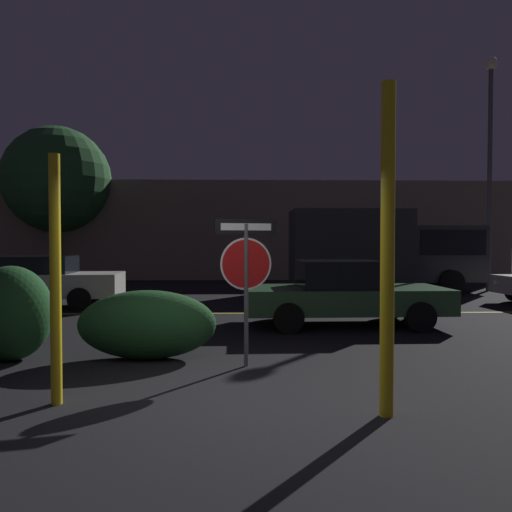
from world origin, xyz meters
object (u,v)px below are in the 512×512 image
yellow_pole_right (387,250)px  hedge_bush_2 (147,325)px  hedge_bush_1 (11,313)px  passing_car_2 (343,293)px  yellow_pole_left (56,280)px  street_lamp (490,144)px  tree_0 (57,180)px  passing_car_1 (33,281)px  delivery_truck (384,248)px  stop_sign (246,263)px

yellow_pole_right → hedge_bush_2: (-2.90, 2.56, -1.16)m
hedge_bush_1 → passing_car_2: bearing=28.1°
yellow_pole_left → passing_car_2: yellow_pole_left is taller
street_lamp → tree_0: bearing=163.3°
yellow_pole_left → passing_car_1: yellow_pole_left is taller
yellow_pole_right → hedge_bush_2: yellow_pole_right is taller
passing_car_1 → passing_car_2: bearing=-115.3°
yellow_pole_left → passing_car_2: bearing=50.4°
passing_car_1 → delivery_truck: size_ratio=0.74×
delivery_truck → yellow_pole_right: bearing=-16.4°
yellow_pole_left → delivery_truck: 14.09m
yellow_pole_left → hedge_bush_1: (-1.42, 2.05, -0.65)m
passing_car_1 → street_lamp: street_lamp is taller
yellow_pole_left → tree_0: 19.10m
yellow_pole_left → passing_car_1: 8.96m
stop_sign → passing_car_2: bearing=46.4°
stop_sign → street_lamp: 14.57m
hedge_bush_1 → passing_car_1: bearing=109.9°
street_lamp → yellow_pole_right: bearing=-120.3°
hedge_bush_2 → delivery_truck: delivery_truck is taller
tree_0 → hedge_bush_1: bearing=-72.2°
passing_car_2 → delivery_truck: 7.75m
passing_car_1 → delivery_truck: 11.50m
stop_sign → yellow_pole_left: 2.63m
passing_car_1 → passing_car_2: 8.41m
passing_car_1 → tree_0: (-2.79, 9.52, 3.91)m
yellow_pole_left → hedge_bush_2: (0.59, 2.08, -0.84)m
passing_car_1 → delivery_truck: delivery_truck is taller
stop_sign → street_lamp: street_lamp is taller
stop_sign → yellow_pole_right: size_ratio=0.62×
stop_sign → yellow_pole_left: (-2.08, -1.60, -0.11)m
stop_sign → hedge_bush_1: 3.62m
hedge_bush_2 → tree_0: bearing=114.2°
yellow_pole_right → passing_car_2: size_ratio=0.78×
yellow_pole_right → street_lamp: 15.39m
stop_sign → tree_0: 18.47m
passing_car_1 → passing_car_2: size_ratio=1.13×
stop_sign → hedge_bush_1: (-3.50, 0.45, -0.77)m
delivery_truck → yellow_pole_left: bearing=-30.7°
passing_car_1 → street_lamp: 15.95m
yellow_pole_right → passing_car_2: bearing=82.9°
hedge_bush_2 → passing_car_1: passing_car_1 is taller
hedge_bush_1 → passing_car_1: (-2.21, 6.12, -0.00)m
stop_sign → delivery_truck: 11.70m
hedge_bush_2 → tree_0: tree_0 is taller
hedge_bush_1 → street_lamp: bearing=39.8°
hedge_bush_2 → stop_sign: bearing=-18.1°
hedge_bush_1 → tree_0: (-5.00, 15.63, 3.91)m
passing_car_1 → street_lamp: size_ratio=0.58×
passing_car_2 → stop_sign: bearing=-32.5°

